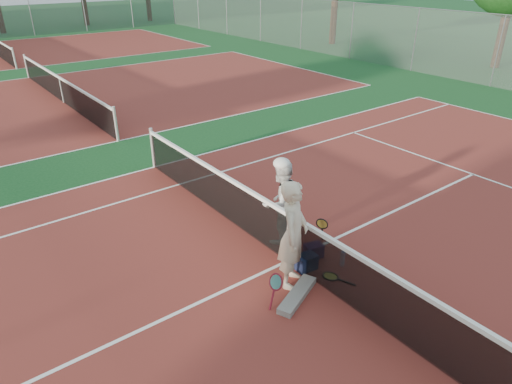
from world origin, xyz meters
TOP-DOWN VIEW (x-y plane):
  - ground at (0.00, 0.00)m, footprint 130.00×130.00m
  - court_main at (0.00, 0.00)m, footprint 23.77×10.97m
  - court_far_a at (0.00, 13.50)m, footprint 23.77×10.97m
  - net_main at (0.00, 0.00)m, footprint 0.10×10.98m
  - net_far_a at (0.00, 13.50)m, footprint 0.10×10.98m
  - fence_right at (16.00, 6.75)m, footprint 0.06×54.50m
  - player_a at (-0.35, -0.50)m, footprint 0.84×0.79m
  - player_b at (0.35, 0.65)m, footprint 0.84×0.66m
  - racket_red at (-0.94, -0.78)m, footprint 0.32×0.34m
  - racket_black_held at (0.90, 0.06)m, footprint 0.33×0.34m
  - racket_spare at (0.29, -0.82)m, footprint 0.46×0.66m
  - sports_bag_navy at (0.11, -0.38)m, footprint 0.39×0.28m
  - sports_bag_purple at (0.47, -0.19)m, footprint 0.38×0.30m
  - net_cover_canvas at (-0.55, -0.87)m, footprint 1.05×0.63m
  - water_bottle at (0.70, -0.71)m, footprint 0.09×0.09m

SIDE VIEW (x-z plane):
  - ground at x=0.00m, z-range 0.00..0.00m
  - court_main at x=0.00m, z-range 0.00..0.01m
  - court_far_a at x=0.00m, z-range 0.00..0.01m
  - racket_spare at x=0.29m, z-range 0.00..0.03m
  - net_cover_canvas at x=-0.55m, z-range 0.00..0.11m
  - sports_bag_purple at x=0.47m, z-range 0.00..0.27m
  - sports_bag_navy at x=0.11m, z-range 0.00..0.29m
  - water_bottle at x=0.70m, z-range 0.00..0.30m
  - racket_red at x=-0.94m, z-range 0.00..0.57m
  - racket_black_held at x=0.90m, z-range 0.00..0.58m
  - net_main at x=0.00m, z-range 0.00..1.02m
  - net_far_a at x=0.00m, z-range 0.00..1.02m
  - player_b at x=0.35m, z-range 0.00..1.70m
  - player_a at x=-0.35m, z-range 0.00..1.92m
  - fence_right at x=16.00m, z-range 0.00..3.00m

